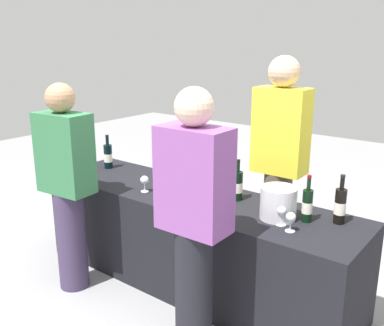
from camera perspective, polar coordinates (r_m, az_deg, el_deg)
The scene contains 17 objects.
ground_plane at distance 3.64m, azimuth 0.00°, elevation -15.13°, with size 12.00×12.00×0.00m, color gray.
tasting_table at distance 3.46m, azimuth 0.00°, elevation -9.90°, with size 2.60×0.69×0.74m, color black.
wine_bottle_0 at distance 4.05m, azimuth -10.81°, elevation 0.89°, with size 0.08×0.08×0.31m.
wine_bottle_1 at distance 3.21m, azimuth 5.90°, elevation -2.89°, with size 0.08×0.08×0.30m.
wine_bottle_2 at distance 2.91m, azimuth 14.70°, elevation -5.30°, with size 0.07×0.07×0.31m.
wine_bottle_3 at distance 2.94m, azimuth 18.63°, elevation -5.26°, with size 0.07×0.07×0.32m.
wine_glass_0 at distance 3.38m, azimuth -6.18°, elevation -2.29°, with size 0.06×0.06×0.13m.
wine_glass_1 at distance 3.35m, azimuth -4.27°, elevation -2.13°, with size 0.06×0.06×0.14m.
wine_glass_2 at distance 3.18m, azimuth -0.19°, elevation -3.34°, with size 0.07×0.07×0.13m.
wine_glass_3 at distance 3.04m, azimuth 1.26°, elevation -4.11°, with size 0.06×0.06×0.14m.
wine_glass_4 at distance 2.83m, azimuth 11.50°, elevation -6.17°, with size 0.07×0.07×0.13m.
wine_glass_5 at distance 2.75m, azimuth 12.67°, elevation -6.99°, with size 0.06×0.06×0.12m.
ice_bucket at distance 2.92m, azimuth 11.11°, elevation -5.09°, with size 0.24×0.24×0.21m, color silver.
server_pouring at distance 3.47m, azimuth 11.24°, elevation 0.30°, with size 0.40×0.24×1.76m.
guest_0 at distance 3.37m, azimuth -15.89°, elevation -2.47°, with size 0.43×0.26×1.58m.
guest_1 at distance 2.55m, azimuth 0.25°, elevation -7.14°, with size 0.42×0.24×1.63m.
menu_board at distance 4.60m, azimuth -1.88°, elevation -3.42°, with size 0.58×0.03×0.72m, color white.
Camera 1 is at (1.92, -2.46, 1.87)m, focal length 41.19 mm.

